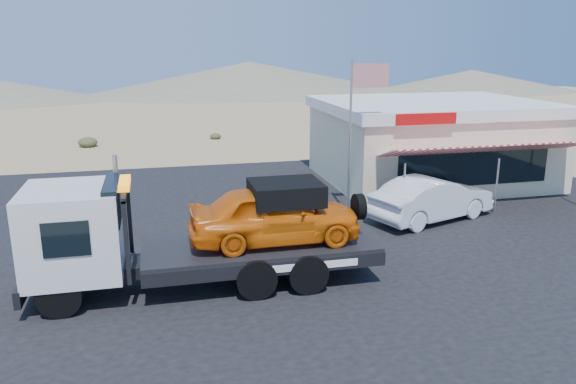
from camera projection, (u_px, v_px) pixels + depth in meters
name	position (u px, v px, depth m)	size (l,w,h in m)	color
ground	(251.00, 267.00, 17.11)	(120.00, 120.00, 0.00)	#9F845A
asphalt_lot	(291.00, 231.00, 20.38)	(32.00, 24.00, 0.02)	black
tow_truck	(197.00, 228.00, 15.39)	(9.42, 2.79, 3.15)	black
white_sedan	(432.00, 199.00, 21.42)	(1.78, 5.10, 1.68)	silver
jerky_store	(430.00, 140.00, 27.41)	(10.40, 9.97, 3.90)	beige
flagpole	(356.00, 120.00, 21.48)	(1.55, 0.10, 6.00)	#99999E
distant_hills	(88.00, 84.00, 66.18)	(126.00, 48.00, 4.20)	#726B59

